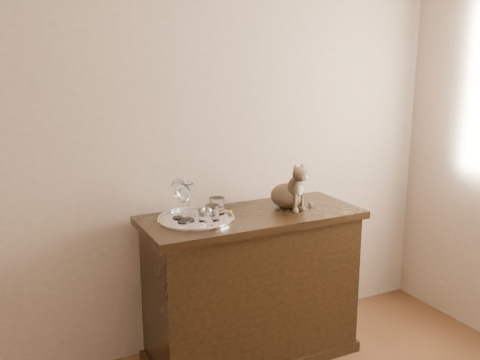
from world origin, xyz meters
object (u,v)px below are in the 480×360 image
object	(u,v)px
tumbler_a	(212,213)
cat	(287,184)
wine_glass_c	(183,204)
tumbler_c	(217,206)
sideboard	(252,287)
wine_glass_b	(190,199)
wine_glass_d	(188,201)
tray	(196,220)
tumbler_b	(206,218)
wine_glass_a	(178,199)

from	to	relation	value
tumbler_a	cat	bearing A→B (deg)	7.16
wine_glass_c	tumbler_c	bearing A→B (deg)	14.49
sideboard	wine_glass_b	world-z (taller)	wine_glass_b
wine_glass_b	cat	size ratio (longest dim) A/B	0.67
cat	sideboard	bearing A→B (deg)	176.84
wine_glass_b	tumbler_a	distance (m)	0.15
wine_glass_d	cat	world-z (taller)	cat
tray	wine_glass_d	distance (m)	0.12
wine_glass_b	tumbler_a	world-z (taller)	wine_glass_b
tumbler_b	cat	distance (m)	0.57
wine_glass_a	sideboard	bearing A→B (deg)	-11.59
tumbler_c	tumbler_a	bearing A→B (deg)	-125.76
wine_glass_a	wine_glass_c	world-z (taller)	wine_glass_a
tumbler_b	cat	xyz separation A→B (m)	(0.55, 0.13, 0.09)
sideboard	tumbler_c	distance (m)	0.51
wine_glass_c	tumbler_a	xyz separation A→B (m)	(0.14, -0.04, -0.06)
wine_glass_a	wine_glass_b	xyz separation A→B (m)	(0.07, 0.01, -0.02)
wine_glass_a	wine_glass_d	bearing A→B (deg)	-64.52
tray	wine_glass_a	world-z (taller)	wine_glass_a
tumbler_b	cat	size ratio (longest dim) A/B	0.30
wine_glass_d	cat	xyz separation A→B (m)	(0.59, 0.01, 0.02)
sideboard	tumbler_a	xyz separation A→B (m)	(-0.25, -0.03, 0.47)
tumbler_b	wine_glass_d	bearing A→B (deg)	109.93
wine_glass_a	wine_glass_d	world-z (taller)	same
wine_glass_d	tumbler_c	xyz separation A→B (m)	(0.18, 0.04, -0.06)
cat	wine_glass_a	bearing A→B (deg)	165.66
tumbler_c	cat	distance (m)	0.43
wine_glass_d	tumbler_b	world-z (taller)	wine_glass_d
wine_glass_d	sideboard	bearing A→B (deg)	-2.95
wine_glass_a	wine_glass_c	xyz separation A→B (m)	(-0.00, -0.08, -0.01)
wine_glass_a	cat	xyz separation A→B (m)	(0.62, -0.05, 0.02)
sideboard	tray	world-z (taller)	tray
sideboard	wine_glass_d	bearing A→B (deg)	177.05
tray	wine_glass_c	xyz separation A→B (m)	(-0.08, -0.02, 0.10)
wine_glass_b	wine_glass_c	size ratio (longest dim) A/B	0.92
sideboard	tumbler_a	distance (m)	0.54
wine_glass_a	wine_glass_d	distance (m)	0.07
tumbler_a	tumbler_b	size ratio (longest dim) A/B	1.01
wine_glass_a	wine_glass_c	bearing A→B (deg)	-92.72
tray	wine_glass_b	world-z (taller)	wine_glass_b
wine_glass_c	cat	bearing A→B (deg)	2.14
wine_glass_a	cat	distance (m)	0.63
wine_glass_a	tumbler_b	xyz separation A→B (m)	(0.07, -0.18, -0.06)
wine_glass_a	tumbler_a	xyz separation A→B (m)	(0.14, -0.11, -0.06)
wine_glass_c	cat	xyz separation A→B (m)	(0.63, 0.02, 0.03)
tray	tumbler_b	size ratio (longest dim) A/B	5.00
wine_glass_a	wine_glass_b	size ratio (longest dim) A/B	1.17
wine_glass_c	tumbler_b	distance (m)	0.14
wine_glass_c	tumbler_c	size ratio (longest dim) A/B	2.17
sideboard	wine_glass_b	bearing A→B (deg)	164.43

